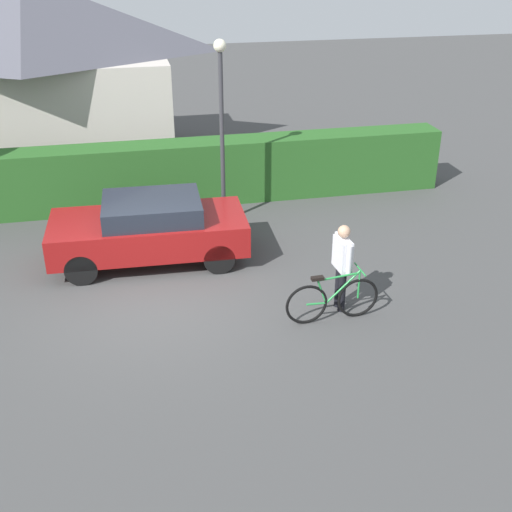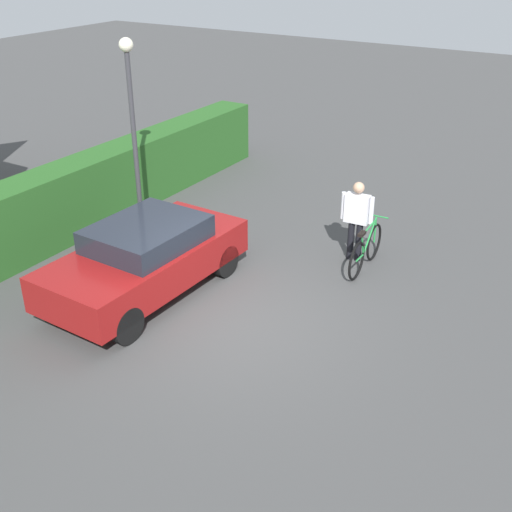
% 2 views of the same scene
% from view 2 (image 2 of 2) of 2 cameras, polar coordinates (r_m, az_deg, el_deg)
% --- Properties ---
extents(ground_plane, '(60.00, 60.00, 0.00)m').
position_cam_2_polar(ground_plane, '(11.05, -2.57, -5.88)').
color(ground_plane, '#424242').
extents(hedge_row, '(15.61, 0.90, 1.56)m').
position_cam_2_polar(hedge_row, '(13.75, -19.92, 3.01)').
color(hedge_row, '#265921').
rests_on(hedge_row, ground).
extents(parked_car_near, '(4.04, 1.91, 1.37)m').
position_cam_2_polar(parked_car_near, '(11.71, -9.77, -0.13)').
color(parked_car_near, maroon).
rests_on(parked_car_near, ground).
extents(bicycle, '(1.72, 0.50, 0.97)m').
position_cam_2_polar(bicycle, '(12.73, 9.71, 0.55)').
color(bicycle, black).
rests_on(bicycle, ground).
extents(person_rider, '(0.23, 0.67, 1.67)m').
position_cam_2_polar(person_rider, '(12.83, 8.93, 3.60)').
color(person_rider, black).
rests_on(person_rider, ground).
extents(street_lamp, '(0.28, 0.28, 4.18)m').
position_cam_2_polar(street_lamp, '(13.37, -10.95, 12.27)').
color(street_lamp, '#38383D').
rests_on(street_lamp, ground).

